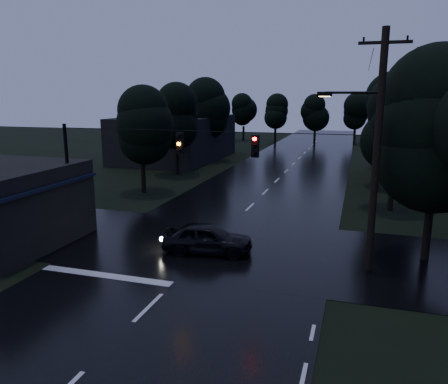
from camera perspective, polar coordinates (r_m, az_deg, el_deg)
The scene contains 16 objects.
main_road at distance 39.13m, azimuth 6.93°, elevation 1.50°, with size 12.00×120.00×0.02m, color black.
cross_street at distance 22.21m, azimuth -1.59°, elevation -6.94°, with size 60.00×9.00×0.02m, color black.
building_far_right at distance 42.75m, azimuth 26.88°, elevation 4.16°, with size 10.00×14.00×4.40m, color black.
building_far_left at distance 52.37m, azimuth -6.28°, elevation 7.04°, with size 10.00×16.00×5.00m, color black.
utility_pole_main at distance 18.95m, azimuth 19.08°, elevation 5.37°, with size 3.50×0.30×10.00m.
utility_pole_far at distance 36.02m, azimuth 19.67°, elevation 6.17°, with size 2.00×0.30×7.50m.
anchor_pole_left at distance 24.03m, azimuth -19.63°, elevation 1.24°, with size 0.18×0.18×6.00m, color black.
span_signals at distance 19.93m, azimuth -1.10°, elevation 6.32°, with size 15.00×0.37×1.12m.
tree_corner_near at distance 21.11m, azimuth 26.17°, elevation 7.45°, with size 4.48×4.48×9.44m.
tree_left_a at distance 33.81m, azimuth -10.77°, elevation 8.63°, with size 3.92×3.92×8.26m.
tree_left_b at distance 41.26m, azimuth -6.28°, elevation 9.95°, with size 4.20×4.20×8.85m.
tree_left_c at distance 50.77m, azimuth -2.37°, elevation 10.89°, with size 4.48×4.48×9.44m.
tree_right_a at distance 29.96m, azimuth 21.67°, elevation 8.23°, with size 4.20×4.20×8.85m.
tree_right_b at distance 37.95m, azimuth 21.78°, elevation 9.50°, with size 4.48×4.48×9.44m.
tree_right_c at distance 47.95m, azimuth 21.68°, elevation 10.40°, with size 4.76×4.76×10.03m.
car at distance 20.93m, azimuth -2.17°, elevation -6.06°, with size 1.72×4.28×1.46m, color black.
Camera 1 is at (6.79, -7.82, 7.37)m, focal length 35.00 mm.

